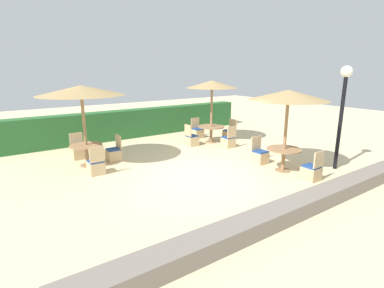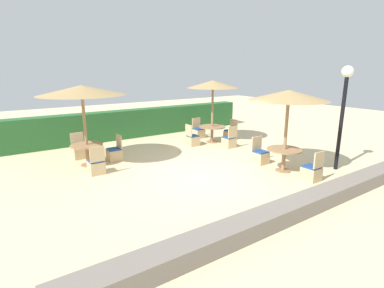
{
  "view_description": "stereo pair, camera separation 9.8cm",
  "coord_description": "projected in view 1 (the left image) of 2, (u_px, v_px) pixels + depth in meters",
  "views": [
    {
      "loc": [
        -5.26,
        -6.96,
        3.25
      ],
      "look_at": [
        0.0,
        0.6,
        0.9
      ],
      "focal_mm": 28.0,
      "sensor_mm": 36.0,
      "label": 1
    },
    {
      "loc": [
        -5.18,
        -7.01,
        3.25
      ],
      "look_at": [
        0.0,
        0.6,
        0.9
      ],
      "focal_mm": 28.0,
      "sensor_mm": 36.0,
      "label": 2
    }
  ],
  "objects": [
    {
      "name": "lamp_post",
      "position": [
        343.0,
        97.0,
        9.37
      ],
      "size": [
        0.36,
        0.36,
        3.32
      ],
      "color": "black",
      "rests_on": "ground_plane"
    },
    {
      "name": "patio_chair_back_right_east",
      "position": [
        229.0,
        134.0,
        13.95
      ],
      "size": [
        0.46,
        0.46,
        0.93
      ],
      "rotation": [
        0.0,
        0.0,
        1.57
      ],
      "color": "tan",
      "rests_on": "ground_plane"
    },
    {
      "name": "round_table_front_right",
      "position": [
        284.0,
        153.0,
        9.6
      ],
      "size": [
        1.09,
        1.09,
        0.74
      ],
      "color": "#93704C",
      "rests_on": "ground_plane"
    },
    {
      "name": "patio_chair_front_right_north",
      "position": [
        260.0,
        156.0,
        10.45
      ],
      "size": [
        0.46,
        0.46,
        0.93
      ],
      "rotation": [
        0.0,
        0.0,
        3.14
      ],
      "color": "tan",
      "rests_on": "ground_plane"
    },
    {
      "name": "round_table_back_right",
      "position": [
        211.0,
        129.0,
        13.32
      ],
      "size": [
        1.18,
        1.18,
        0.73
      ],
      "color": "#93704C",
      "rests_on": "ground_plane"
    },
    {
      "name": "ground_plane",
      "position": [
        203.0,
        176.0,
        9.25
      ],
      "size": [
        40.0,
        40.0,
        0.0
      ],
      "primitive_type": "plane",
      "color": "beige"
    },
    {
      "name": "patio_chair_back_right_south",
      "position": [
        228.0,
        141.0,
        12.55
      ],
      "size": [
        0.46,
        0.46,
        0.93
      ],
      "color": "tan",
      "rests_on": "ground_plane"
    },
    {
      "name": "parasol_front_right",
      "position": [
        288.0,
        96.0,
        9.14
      ],
      "size": [
        2.44,
        2.44,
        2.6
      ],
      "color": "#93704C",
      "rests_on": "ground_plane"
    },
    {
      "name": "round_table_back_left",
      "position": [
        86.0,
        149.0,
        10.1
      ],
      "size": [
        1.07,
        1.07,
        0.74
      ],
      "color": "#93704C",
      "rests_on": "ground_plane"
    },
    {
      "name": "parasol_back_left",
      "position": [
        81.0,
        91.0,
        9.62
      ],
      "size": [
        2.8,
        2.8,
        2.71
      ],
      "color": "#93704C",
      "rests_on": "ground_plane"
    },
    {
      "name": "hedge_row",
      "position": [
        123.0,
        124.0,
        14.1
      ],
      "size": [
        13.0,
        0.7,
        1.32
      ],
      "primitive_type": "cube",
      "color": "#28602D",
      "rests_on": "ground_plane"
    },
    {
      "name": "patio_chair_back_right_west",
      "position": [
        192.0,
        140.0,
        12.81
      ],
      "size": [
        0.46,
        0.46,
        0.93
      ],
      "rotation": [
        0.0,
        0.0,
        -1.57
      ],
      "color": "tan",
      "rests_on": "ground_plane"
    },
    {
      "name": "patio_chair_back_left_south",
      "position": [
        96.0,
        166.0,
        9.35
      ],
      "size": [
        0.46,
        0.46,
        0.93
      ],
      "color": "tan",
      "rests_on": "ground_plane"
    },
    {
      "name": "parasol_back_right",
      "position": [
        212.0,
        85.0,
        12.84
      ],
      "size": [
        2.22,
        2.22,
        2.73
      ],
      "color": "#93704C",
      "rests_on": "ground_plane"
    },
    {
      "name": "patio_chair_front_right_south",
      "position": [
        312.0,
        172.0,
        8.86
      ],
      "size": [
        0.46,
        0.46,
        0.93
      ],
      "color": "tan",
      "rests_on": "ground_plane"
    },
    {
      "name": "patio_chair_back_left_north",
      "position": [
        79.0,
        152.0,
        11.0
      ],
      "size": [
        0.46,
        0.46,
        0.93
      ],
      "rotation": [
        0.0,
        0.0,
        3.14
      ],
      "color": "tan",
      "rests_on": "ground_plane"
    },
    {
      "name": "stone_border",
      "position": [
        290.0,
        210.0,
        6.65
      ],
      "size": [
        10.0,
        0.56,
        0.37
      ],
      "primitive_type": "cube",
      "color": "slate",
      "rests_on": "ground_plane"
    },
    {
      "name": "patio_chair_back_right_north",
      "position": [
        197.0,
        132.0,
        14.28
      ],
      "size": [
        0.46,
        0.46,
        0.93
      ],
      "rotation": [
        0.0,
        0.0,
        3.14
      ],
      "color": "tan",
      "rests_on": "ground_plane"
    },
    {
      "name": "patio_chair_back_left_east",
      "position": [
        114.0,
        154.0,
        10.72
      ],
      "size": [
        0.46,
        0.46,
        0.93
      ],
      "rotation": [
        0.0,
        0.0,
        1.57
      ],
      "color": "tan",
      "rests_on": "ground_plane"
    }
  ]
}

